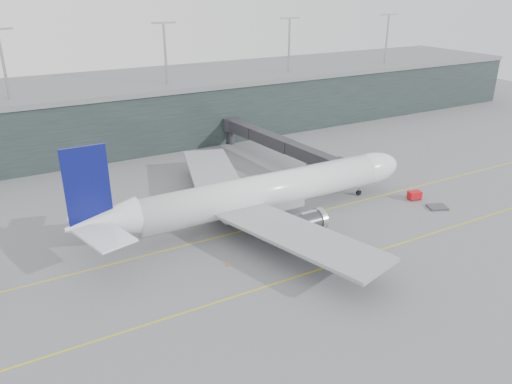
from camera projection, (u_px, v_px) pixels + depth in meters
ground at (242, 219)px, 86.20m from camera, size 320.00×320.00×0.00m
taxiline_a at (253, 228)px, 82.98m from camera, size 160.00×0.25×0.02m
taxiline_b at (309, 273)px, 70.12m from camera, size 160.00×0.25×0.02m
taxiline_lead_main at (219, 178)px, 104.54m from camera, size 0.25×60.00×0.02m
terminal at (138, 108)px, 129.88m from camera, size 240.00×36.00×29.00m
main_aircraft at (262, 193)px, 84.39m from camera, size 61.89×58.40×17.42m
jet_bridge at (269, 138)px, 113.46m from camera, size 7.57×44.27×6.74m
gse_cart at (415, 195)px, 93.65m from camera, size 2.66×1.99×1.63m
baggage_dolly at (437, 207)px, 90.36m from camera, size 4.05×3.69×0.33m
uld_a at (198, 197)px, 92.24m from camera, size 2.76×2.53×2.03m
uld_b at (208, 196)px, 93.40m from camera, size 1.81×1.46×1.61m
uld_c at (224, 192)px, 94.82m from camera, size 2.64×2.35×2.02m
cone_nose at (413, 193)px, 95.87m from camera, size 0.48×0.48×0.77m
cone_wing_stbd at (350, 251)px, 75.16m from camera, size 0.39×0.39×0.62m
cone_wing_port at (254, 185)px, 99.96m from camera, size 0.41×0.41×0.66m
cone_tail at (229, 264)px, 71.77m from camera, size 0.39×0.39×0.62m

